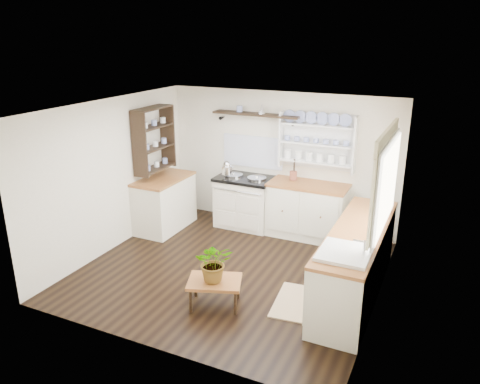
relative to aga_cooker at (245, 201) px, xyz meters
The scene contains 19 objects.
floor 1.71m from the aga_cooker, 72.24° to the right, with size 4.00×3.80×0.01m, color black.
wall_back 0.93m from the aga_cooker, 33.31° to the left, with size 4.00×0.02×2.30m, color silver.
wall_right 3.04m from the aga_cooker, 32.09° to the right, with size 0.02×3.80×2.30m, color silver.
wall_left 2.28m from the aga_cooker, 133.65° to the right, with size 0.02×3.80×2.30m, color silver.
ceiling 2.48m from the aga_cooker, 72.24° to the right, with size 4.00×3.80×0.01m, color white.
window 3.05m from the aga_cooker, 30.07° to the right, with size 0.08×1.55×1.22m.
aga_cooker is the anchor object (origin of this frame).
back_cabinets 1.10m from the aga_cooker, ahead, with size 1.27×0.63×0.90m.
right_cabinets 2.65m from the aga_cooker, 33.71° to the right, with size 0.62×2.43×0.90m.
belfast_sink 3.15m from the aga_cooker, 45.22° to the right, with size 0.55×0.60×0.45m.
left_cabinets 1.37m from the aga_cooker, 150.78° to the right, with size 0.62×1.13×0.90m.
plate_rack 1.63m from the aga_cooker, 14.30° to the left, with size 1.20×0.22×0.90m.
high_shelf 1.48m from the aga_cooker, 63.65° to the left, with size 1.50×0.29×0.16m.
left_shelving 1.86m from the aga_cooker, 153.40° to the right, with size 0.28×0.80×1.05m, color black.
kettle 0.67m from the aga_cooker, 156.86° to the right, with size 0.18×0.18×0.22m, color silver, non-canonical shape.
utensil_crock 0.98m from the aga_cooker, ahead, with size 0.12×0.12×0.14m, color brown.
center_table 2.56m from the aga_cooker, 73.90° to the right, with size 0.76×0.65×0.35m.
potted_plant 2.56m from the aga_cooker, 73.90° to the right, with size 0.45×0.39×0.49m, color #3F7233.
floor_rug 2.60m from the aga_cooker, 50.68° to the right, with size 0.55×0.85×0.02m, color #A0855D.
Camera 1 is at (2.61, -5.31, 3.21)m, focal length 35.00 mm.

